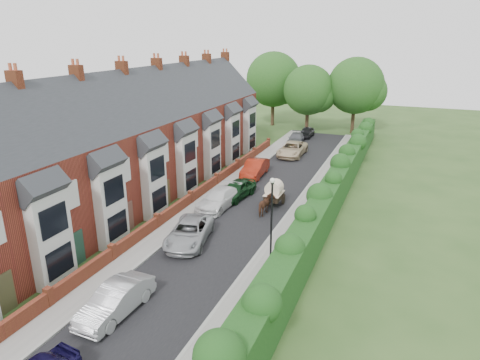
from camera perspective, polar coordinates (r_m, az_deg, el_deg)
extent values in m
plane|color=#2D4C1E|center=(24.86, -6.54, -12.91)|extent=(140.00, 140.00, 0.00)
cube|color=black|center=(34.00, 1.48, -3.71)|extent=(6.00, 58.00, 0.02)
cube|color=gray|center=(32.89, 8.21, -4.61)|extent=(2.20, 58.00, 0.12)
cube|color=gray|center=(35.40, -4.37, -2.74)|extent=(1.70, 58.00, 0.12)
cube|color=#999994|center=(33.12, 6.44, -4.35)|extent=(0.18, 58.00, 0.13)
cube|color=#999994|center=(35.07, -3.20, -2.91)|extent=(0.18, 58.00, 0.13)
cube|color=#123B13|center=(32.11, 11.42, -3.10)|extent=(1.50, 58.00, 2.50)
cube|color=maroon|center=(36.92, -14.51, 2.84)|extent=(8.00, 40.00, 6.50)
cube|color=#262A2E|center=(36.20, -14.93, 7.79)|extent=(8.00, 40.20, 8.00)
cube|color=#3F2D2D|center=(24.49, -28.70, -13.02)|extent=(0.08, 0.90, 2.10)
cube|color=silver|center=(25.20, -23.81, -7.34)|extent=(0.70, 2.40, 5.20)
cube|color=black|center=(25.47, -22.86, -9.95)|extent=(0.06, 1.80, 1.60)
cube|color=black|center=(24.47, -23.56, -4.99)|extent=(0.06, 1.80, 1.60)
cube|color=#262A2E|center=(24.22, -24.98, -0.85)|extent=(1.70, 2.60, 1.70)
cube|color=#3F2D2D|center=(27.37, -20.75, -8.45)|extent=(0.08, 0.90, 2.10)
cube|color=silver|center=(26.01, -21.72, -1.94)|extent=(0.12, 1.20, 1.60)
cube|color=silver|center=(28.52, -16.79, -3.47)|extent=(0.70, 2.40, 5.20)
cube|color=black|center=(28.77, -15.98, -5.80)|extent=(0.06, 1.80, 1.60)
cube|color=black|center=(27.88, -16.42, -1.30)|extent=(0.06, 1.80, 1.60)
cube|color=#262A2E|center=(27.66, -17.61, 2.35)|extent=(1.70, 2.60, 1.70)
cube|color=#3F2D2D|center=(30.80, -14.58, -4.71)|extent=(0.08, 0.90, 2.10)
cube|color=silver|center=(29.58, -15.20, 1.18)|extent=(0.12, 1.20, 1.60)
cube|color=silver|center=(32.28, -11.36, -0.42)|extent=(0.70, 2.40, 5.20)
cube|color=black|center=(32.50, -10.68, -2.50)|extent=(0.06, 1.80, 1.60)
cube|color=black|center=(31.72, -10.94, 1.55)|extent=(0.06, 1.80, 1.60)
cube|color=#262A2E|center=(31.53, -11.94, 4.77)|extent=(1.70, 2.60, 1.70)
cube|color=#3F2D2D|center=(34.62, -9.76, -1.72)|extent=(0.08, 0.90, 2.10)
cube|color=silver|center=(33.52, -10.14, 3.60)|extent=(0.12, 1.20, 1.60)
cube|color=silver|center=(36.34, -7.11, 1.98)|extent=(0.70, 2.40, 5.20)
cube|color=black|center=(36.54, -6.53, 0.12)|extent=(0.06, 1.80, 1.60)
cube|color=black|center=(35.85, -6.67, 3.76)|extent=(0.06, 1.80, 1.60)
cube|color=#262A2E|center=(35.67, -7.52, 6.63)|extent=(1.70, 2.60, 1.70)
cube|color=#3F2D2D|center=(38.71, -5.93, 0.67)|extent=(0.08, 0.90, 2.10)
cube|color=silver|center=(37.72, -6.16, 5.47)|extent=(0.12, 1.20, 1.60)
cube|color=silver|center=(40.61, -3.72, 3.88)|extent=(0.70, 2.40, 5.20)
cube|color=black|center=(40.79, -3.22, 2.21)|extent=(0.06, 1.80, 1.60)
cube|color=black|center=(40.17, -3.28, 5.49)|extent=(0.06, 1.80, 1.60)
cube|color=#262A2E|center=(40.02, -4.01, 8.06)|extent=(1.70, 2.60, 1.70)
cube|color=#3F2D2D|center=(42.99, -2.85, 2.60)|extent=(0.08, 0.90, 2.10)
cube|color=silver|center=(42.08, -2.97, 6.94)|extent=(0.12, 1.20, 1.60)
cube|color=silver|center=(45.04, -0.98, 5.41)|extent=(0.70, 2.40, 5.20)
cube|color=black|center=(45.19, -0.54, 3.88)|extent=(0.06, 1.80, 1.60)
cube|color=black|center=(44.63, -0.55, 6.86)|extent=(0.06, 1.80, 1.60)
cube|color=#262A2E|center=(44.50, -1.18, 9.18)|extent=(1.70, 2.60, 1.70)
cube|color=#3F2D2D|center=(47.41, -0.33, 4.16)|extent=(0.08, 0.90, 2.10)
cube|color=silver|center=(46.58, -0.37, 8.12)|extent=(0.12, 1.20, 1.60)
cube|color=silver|center=(49.57, 1.28, 6.64)|extent=(0.70, 2.40, 5.20)
cube|color=black|center=(49.71, 1.67, 5.26)|extent=(0.06, 1.80, 1.60)
cube|color=black|center=(49.20, 1.69, 7.98)|extent=(0.06, 1.80, 1.60)
cube|color=#262A2E|center=(49.08, 1.14, 10.08)|extent=(1.70, 2.60, 1.70)
cube|color=#3F2D2D|center=(51.93, 1.77, 5.45)|extent=(0.08, 0.90, 2.10)
cube|color=silver|center=(51.17, 1.77, 9.08)|extent=(0.12, 1.20, 1.60)
cube|color=brown|center=(28.39, -27.75, 11.21)|extent=(0.90, 0.50, 1.60)
cylinder|color=#A74F32|center=(28.47, -28.32, 13.08)|extent=(0.20, 0.20, 0.50)
cylinder|color=#A74F32|center=(28.17, -27.78, 13.12)|extent=(0.20, 0.20, 0.50)
cube|color=brown|center=(31.87, -20.93, 12.71)|extent=(0.90, 0.50, 1.60)
cylinder|color=#A74F32|center=(31.94, -21.40, 14.38)|extent=(0.20, 0.20, 0.50)
cylinder|color=#A74F32|center=(31.67, -20.85, 14.42)|extent=(0.20, 0.20, 0.50)
cube|color=brown|center=(35.71, -15.45, 13.77)|extent=(0.90, 0.50, 1.60)
cylinder|color=#A74F32|center=(35.77, -15.85, 15.28)|extent=(0.20, 0.20, 0.50)
cylinder|color=#A74F32|center=(35.53, -15.32, 15.30)|extent=(0.20, 0.20, 0.50)
cube|color=brown|center=(39.81, -11.03, 14.54)|extent=(0.90, 0.50, 1.60)
cylinder|color=#A74F32|center=(39.87, -11.37, 15.90)|extent=(0.20, 0.20, 0.50)
cylinder|color=#A74F32|center=(39.65, -10.87, 15.91)|extent=(0.20, 0.20, 0.50)
cube|color=brown|center=(44.10, -7.44, 15.10)|extent=(0.90, 0.50, 1.60)
cylinder|color=#A74F32|center=(44.15, -7.73, 16.33)|extent=(0.20, 0.20, 0.50)
cylinder|color=#A74F32|center=(43.95, -7.25, 16.34)|extent=(0.20, 0.20, 0.50)
cube|color=brown|center=(48.52, -4.47, 15.52)|extent=(0.90, 0.50, 1.60)
cylinder|color=#A74F32|center=(48.57, -4.72, 16.64)|extent=(0.20, 0.20, 0.50)
cylinder|color=#A74F32|center=(48.39, -4.28, 16.64)|extent=(0.20, 0.20, 0.50)
cube|color=brown|center=(53.05, -2.00, 15.83)|extent=(0.90, 0.50, 1.60)
cylinder|color=#A74F32|center=(53.09, -2.22, 16.86)|extent=(0.20, 0.20, 0.50)
cylinder|color=#A74F32|center=(52.93, -1.81, 16.86)|extent=(0.20, 0.20, 0.50)
cube|color=brown|center=(22.93, -28.69, -17.05)|extent=(0.30, 4.70, 0.90)
cube|color=brown|center=(25.70, -20.13, -11.75)|extent=(0.30, 4.70, 0.90)
cube|color=brown|center=(29.07, -13.63, -7.39)|extent=(0.30, 4.70, 0.90)
cube|color=brown|center=(32.86, -8.65, -3.92)|extent=(0.30, 4.70, 0.90)
cube|color=brown|center=(36.94, -4.76, -1.17)|extent=(0.30, 4.70, 0.90)
cube|color=brown|center=(41.22, -1.67, 1.03)|extent=(0.30, 4.70, 0.90)
cube|color=brown|center=(45.65, 0.83, 2.80)|extent=(0.30, 4.70, 0.90)
cube|color=brown|center=(50.18, 2.90, 4.25)|extent=(0.30, 4.70, 0.90)
cube|color=brown|center=(24.17, -24.14, -14.08)|extent=(0.35, 0.35, 1.10)
cube|color=brown|center=(27.28, -16.68, -9.26)|extent=(0.35, 0.35, 1.10)
cube|color=brown|center=(30.88, -10.99, -5.39)|extent=(0.35, 0.35, 1.10)
cube|color=brown|center=(34.83, -6.60, -2.31)|extent=(0.35, 0.35, 1.10)
cube|color=brown|center=(39.03, -3.13, 0.13)|extent=(0.35, 0.35, 1.10)
cube|color=brown|center=(43.39, -0.36, 2.08)|extent=(0.35, 0.35, 1.10)
cube|color=brown|center=(47.88, 1.91, 3.68)|extent=(0.35, 0.35, 1.10)
cube|color=brown|center=(52.46, 3.80, 4.99)|extent=(0.35, 0.35, 1.10)
cylinder|color=black|center=(25.81, 4.21, -5.55)|extent=(0.12, 0.12, 4.80)
cylinder|color=black|center=(24.90, 4.34, -0.40)|extent=(0.20, 0.20, 0.10)
sphere|color=silver|center=(24.85, 4.35, -0.08)|extent=(0.32, 0.32, 0.32)
cylinder|color=#332316|center=(60.92, 8.95, 8.49)|extent=(0.50, 0.50, 4.75)
sphere|color=#194717|center=(60.40, 9.12, 11.77)|extent=(6.80, 6.80, 6.80)
sphere|color=#194717|center=(60.49, 10.43, 11.07)|extent=(4.76, 4.76, 4.76)
cylinder|color=#332316|center=(61.79, 14.87, 8.48)|extent=(0.50, 0.50, 5.25)
sphere|color=#194717|center=(61.26, 15.17, 12.05)|extent=(7.60, 7.60, 7.60)
sphere|color=#194717|center=(61.48, 16.58, 11.25)|extent=(5.32, 5.32, 5.32)
cylinder|color=#332316|center=(65.26, 4.39, 9.67)|extent=(0.50, 0.50, 5.50)
sphere|color=#194717|center=(64.75, 4.48, 13.23)|extent=(8.00, 8.00, 8.00)
sphere|color=#194717|center=(64.65, 5.93, 12.49)|extent=(5.60, 5.60, 5.60)
imported|color=#B8B8BD|center=(22.45, -16.25, -15.16)|extent=(1.77, 4.62, 1.50)
imported|color=#9FA2A6|center=(28.47, -6.78, -6.94)|extent=(3.43, 5.58, 1.44)
imported|color=white|center=(33.85, -2.87, -2.50)|extent=(2.42, 5.23, 1.48)
imported|color=black|center=(35.75, -0.44, -1.26)|extent=(2.39, 4.66, 1.52)
imported|color=maroon|center=(41.39, 2.00, 1.61)|extent=(1.97, 4.97, 1.61)
imported|color=beige|center=(48.83, 6.98, 4.11)|extent=(2.58, 5.55, 1.54)
imported|color=#55575D|center=(54.52, 7.47, 5.50)|extent=(2.38, 4.65, 1.29)
imported|color=black|center=(58.26, 8.87, 6.32)|extent=(1.61, 3.94, 1.34)
imported|color=#4E2C1C|center=(32.49, 3.49, -3.37)|extent=(0.92, 1.88, 1.56)
cube|color=black|center=(34.23, 4.55, -2.15)|extent=(1.16, 1.93, 0.48)
cylinder|color=beige|center=(33.99, 4.58, -1.08)|extent=(1.26, 1.21, 1.26)
cube|color=beige|center=(34.14, 4.56, -1.77)|extent=(1.28, 1.98, 0.04)
cylinder|color=black|center=(35.06, 3.84, -2.29)|extent=(0.08, 0.87, 0.87)
cylinder|color=black|center=(34.72, 5.81, -2.56)|extent=(0.08, 0.87, 0.87)
cylinder|color=black|center=(33.36, 3.44, -2.60)|extent=(0.06, 1.74, 0.06)
cylinder|color=black|center=(33.17, 4.55, -2.75)|extent=(0.06, 1.74, 0.06)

